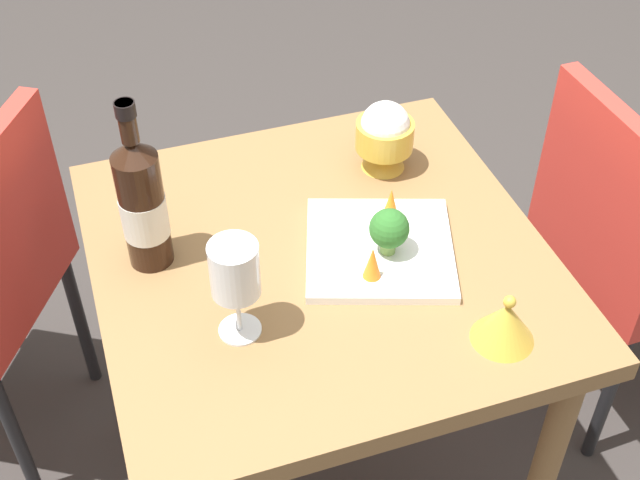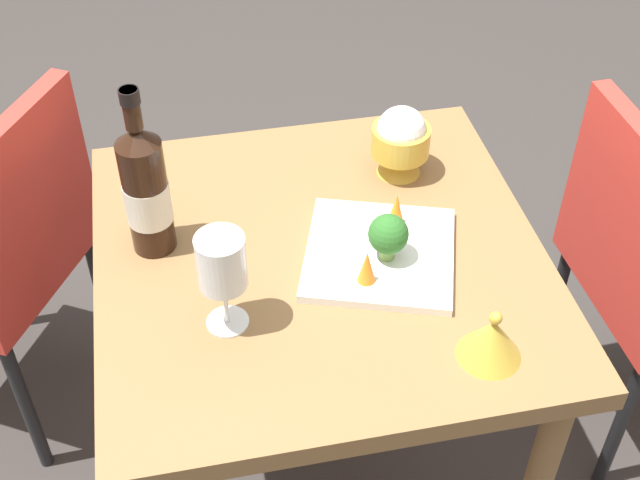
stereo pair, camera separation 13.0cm
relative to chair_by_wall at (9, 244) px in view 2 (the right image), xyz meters
The scene contains 10 objects.
dining_table 0.70m from the chair_by_wall, 121.93° to the right, with size 0.77×0.77×0.73m.
chair_by_wall is the anchor object (origin of this frame).
wine_bottle 0.54m from the chair_by_wall, 132.75° to the right, with size 0.08×0.08×0.32m.
wine_glass 0.73m from the chair_by_wall, 140.10° to the right, with size 0.08×0.08×0.18m.
rice_bowl 0.85m from the chair_by_wall, 102.55° to the right, with size 0.11×0.11×0.14m.
rice_bowl_lid 1.05m from the chair_by_wall, 128.86° to the right, with size 0.10×0.10×0.09m.
serving_plate 0.82m from the chair_by_wall, 120.11° to the right, with size 0.32×0.32×0.02m.
broccoli_floret 0.86m from the chair_by_wall, 120.92° to the right, with size 0.07×0.07×0.09m.
carrot_garnish_left 0.84m from the chair_by_wall, 125.59° to the right, with size 0.03×0.03×0.06m.
carrot_garnish_right 0.85m from the chair_by_wall, 114.50° to the right, with size 0.03×0.03×0.06m.
Camera 2 is at (-1.05, 0.21, 1.74)m, focal length 47.85 mm.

